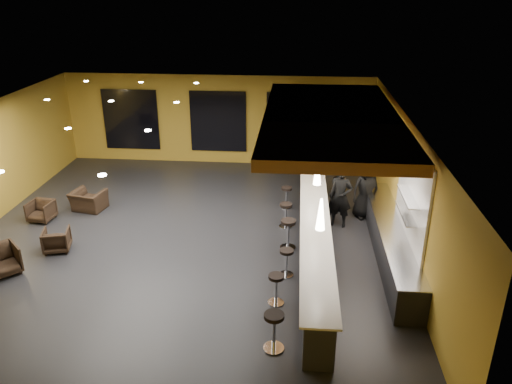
# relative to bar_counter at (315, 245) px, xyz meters

# --- Properties ---
(floor) EXTENTS (12.00, 13.00, 0.10)m
(floor) POSITION_rel_bar_counter_xyz_m (-3.65, 1.00, -0.55)
(floor) COLOR black
(floor) RESTS_ON ground
(ceiling) EXTENTS (12.00, 13.00, 0.10)m
(ceiling) POSITION_rel_bar_counter_xyz_m (-3.65, 1.00, 3.05)
(ceiling) COLOR black
(wall_back) EXTENTS (12.00, 0.10, 3.50)m
(wall_back) POSITION_rel_bar_counter_xyz_m (-3.65, 7.55, 1.25)
(wall_back) COLOR #A98425
(wall_back) RESTS_ON floor
(wall_front) EXTENTS (12.00, 0.10, 3.50)m
(wall_front) POSITION_rel_bar_counter_xyz_m (-3.65, -5.55, 1.25)
(wall_front) COLOR #A98425
(wall_front) RESTS_ON floor
(wall_right) EXTENTS (0.10, 13.00, 3.50)m
(wall_right) POSITION_rel_bar_counter_xyz_m (2.40, 1.00, 1.25)
(wall_right) COLOR #A98425
(wall_right) RESTS_ON floor
(wood_soffit) EXTENTS (3.60, 8.00, 0.28)m
(wood_soffit) POSITION_rel_bar_counter_xyz_m (0.35, 2.00, 2.86)
(wood_soffit) COLOR #AB6A32
(wood_soffit) RESTS_ON ceiling
(window_left) EXTENTS (2.20, 0.06, 2.40)m
(window_left) POSITION_rel_bar_counter_xyz_m (-7.15, 7.44, 1.20)
(window_left) COLOR black
(window_left) RESTS_ON wall_back
(window_center) EXTENTS (2.20, 0.06, 2.40)m
(window_center) POSITION_rel_bar_counter_xyz_m (-3.65, 7.44, 1.20)
(window_center) COLOR black
(window_center) RESTS_ON wall_back
(window_right) EXTENTS (2.20, 0.06, 2.40)m
(window_right) POSITION_rel_bar_counter_xyz_m (-0.65, 7.44, 1.20)
(window_right) COLOR black
(window_right) RESTS_ON wall_back
(tile_backsplash) EXTENTS (0.06, 3.20, 2.40)m
(tile_backsplash) POSITION_rel_bar_counter_xyz_m (2.31, 0.00, 1.50)
(tile_backsplash) COLOR white
(tile_backsplash) RESTS_ON wall_right
(bar_counter) EXTENTS (0.60, 8.00, 1.00)m
(bar_counter) POSITION_rel_bar_counter_xyz_m (0.00, 0.00, 0.00)
(bar_counter) COLOR black
(bar_counter) RESTS_ON floor
(bar_top) EXTENTS (0.78, 8.10, 0.05)m
(bar_top) POSITION_rel_bar_counter_xyz_m (0.00, 0.00, 0.52)
(bar_top) COLOR silver
(bar_top) RESTS_ON bar_counter
(prep_counter) EXTENTS (0.70, 6.00, 0.86)m
(prep_counter) POSITION_rel_bar_counter_xyz_m (2.00, 0.50, -0.07)
(prep_counter) COLOR black
(prep_counter) RESTS_ON floor
(prep_top) EXTENTS (0.72, 6.00, 0.03)m
(prep_top) POSITION_rel_bar_counter_xyz_m (2.00, 0.50, 0.39)
(prep_top) COLOR silver
(prep_top) RESTS_ON prep_counter
(wall_shelf_lower) EXTENTS (0.30, 1.50, 0.03)m
(wall_shelf_lower) POSITION_rel_bar_counter_xyz_m (2.17, -0.20, 1.10)
(wall_shelf_lower) COLOR silver
(wall_shelf_lower) RESTS_ON wall_right
(wall_shelf_upper) EXTENTS (0.30, 1.50, 0.03)m
(wall_shelf_upper) POSITION_rel_bar_counter_xyz_m (2.17, -0.20, 1.55)
(wall_shelf_upper) COLOR silver
(wall_shelf_upper) RESTS_ON wall_right
(column) EXTENTS (0.60, 0.60, 3.50)m
(column) POSITION_rel_bar_counter_xyz_m (0.00, 4.60, 1.25)
(column) COLOR #A88E25
(column) RESTS_ON floor
(pendant_0) EXTENTS (0.20, 0.20, 0.70)m
(pendant_0) POSITION_rel_bar_counter_xyz_m (0.00, -2.00, 1.85)
(pendant_0) COLOR white
(pendant_0) RESTS_ON wood_soffit
(pendant_1) EXTENTS (0.20, 0.20, 0.70)m
(pendant_1) POSITION_rel_bar_counter_xyz_m (0.00, 0.50, 1.85)
(pendant_1) COLOR white
(pendant_1) RESTS_ON wood_soffit
(pendant_2) EXTENTS (0.20, 0.20, 0.70)m
(pendant_2) POSITION_rel_bar_counter_xyz_m (0.00, 3.00, 1.85)
(pendant_2) COLOR white
(pendant_2) RESTS_ON wood_soffit
(staff_a) EXTENTS (0.78, 0.61, 1.87)m
(staff_a) POSITION_rel_bar_counter_xyz_m (0.79, 2.21, 0.43)
(staff_a) COLOR black
(staff_a) RESTS_ON floor
(staff_b) EXTENTS (0.96, 0.86, 1.62)m
(staff_b) POSITION_rel_bar_counter_xyz_m (0.86, 3.02, 0.31)
(staff_b) COLOR black
(staff_b) RESTS_ON floor
(staff_c) EXTENTS (1.06, 0.88, 1.84)m
(staff_c) POSITION_rel_bar_counter_xyz_m (1.60, 2.86, 0.42)
(staff_c) COLOR black
(staff_c) RESTS_ON floor
(armchair_a) EXTENTS (1.13, 1.13, 0.74)m
(armchair_a) POSITION_rel_bar_counter_xyz_m (-7.80, -1.22, -0.13)
(armchair_a) COLOR black
(armchair_a) RESTS_ON floor
(armchair_b) EXTENTS (0.83, 0.84, 0.63)m
(armchair_b) POSITION_rel_bar_counter_xyz_m (-6.97, 0.04, -0.19)
(armchair_b) COLOR black
(armchair_b) RESTS_ON floor
(armchair_c) EXTENTS (0.75, 0.77, 0.64)m
(armchair_c) POSITION_rel_bar_counter_xyz_m (-8.27, 1.76, -0.18)
(armchair_c) COLOR black
(armchair_c) RESTS_ON floor
(armchair_d) EXTENTS (1.14, 1.04, 0.64)m
(armchair_d) POSITION_rel_bar_counter_xyz_m (-7.13, 2.63, -0.18)
(armchair_d) COLOR black
(armchair_d) RESTS_ON floor
(bar_stool_0) EXTENTS (0.43, 0.43, 0.84)m
(bar_stool_0) POSITION_rel_bar_counter_xyz_m (-0.87, -3.43, 0.04)
(bar_stool_0) COLOR silver
(bar_stool_0) RESTS_ON floor
(bar_stool_1) EXTENTS (0.38, 0.38, 0.75)m
(bar_stool_1) POSITION_rel_bar_counter_xyz_m (-0.90, -1.89, -0.02)
(bar_stool_1) COLOR silver
(bar_stool_1) RESTS_ON floor
(bar_stool_2) EXTENTS (0.37, 0.37, 0.72)m
(bar_stool_2) POSITION_rel_bar_counter_xyz_m (-0.70, -0.69, -0.04)
(bar_stool_2) COLOR silver
(bar_stool_2) RESTS_ON floor
(bar_stool_3) EXTENTS (0.43, 0.43, 0.86)m
(bar_stool_3) POSITION_rel_bar_counter_xyz_m (-0.70, 0.68, 0.05)
(bar_stool_3) COLOR silver
(bar_stool_3) RESTS_ON floor
(bar_stool_4) EXTENTS (0.38, 0.38, 0.75)m
(bar_stool_4) POSITION_rel_bar_counter_xyz_m (-0.80, 1.97, -0.02)
(bar_stool_4) COLOR silver
(bar_stool_4) RESTS_ON floor
(bar_stool_5) EXTENTS (0.36, 0.36, 0.71)m
(bar_stool_5) POSITION_rel_bar_counter_xyz_m (-0.82, 3.32, -0.04)
(bar_stool_5) COLOR silver
(bar_stool_5) RESTS_ON floor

